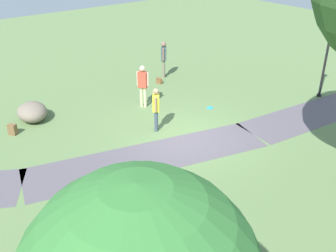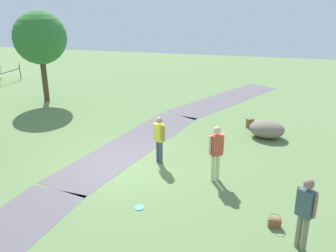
% 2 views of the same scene
% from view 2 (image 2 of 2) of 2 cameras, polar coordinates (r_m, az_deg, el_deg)
% --- Properties ---
extents(ground_plane, '(48.00, 48.00, 0.00)m').
position_cam_2_polar(ground_plane, '(12.71, -6.80, -6.04)').
color(ground_plane, '#617D4A').
extents(footpath_segment_mid, '(8.22, 3.82, 0.01)m').
position_cam_2_polar(footpath_segment_mid, '(14.37, -5.41, -2.81)').
color(footpath_segment_mid, '#5A535C').
rests_on(footpath_segment_mid, ground).
extents(footpath_segment_far, '(7.91, 5.56, 0.01)m').
position_cam_2_polar(footpath_segment_far, '(20.67, 9.09, 4.18)').
color(footpath_segment_far, '#5A535C').
rests_on(footpath_segment_far, ground).
extents(young_tree_near_path, '(2.70, 2.70, 4.70)m').
position_cam_2_polar(young_tree_near_path, '(20.48, -19.19, 12.70)').
color(young_tree_near_path, '#463D23').
rests_on(young_tree_near_path, ground).
extents(lawn_boulder, '(1.33, 1.57, 0.71)m').
position_cam_2_polar(lawn_boulder, '(15.38, 15.02, -0.45)').
color(lawn_boulder, '#796C5D').
rests_on(lawn_boulder, ground).
extents(woman_with_handbag, '(0.42, 0.43, 1.79)m').
position_cam_2_polar(woman_with_handbag, '(8.88, 20.45, -11.91)').
color(woman_with_handbag, '#77745A').
rests_on(woman_with_handbag, ground).
extents(man_near_boulder, '(0.41, 0.44, 1.78)m').
position_cam_2_polar(man_near_boulder, '(11.34, 7.46, -3.59)').
color(man_near_boulder, beige).
rests_on(man_near_boulder, ground).
extents(passerby_on_path, '(0.41, 0.43, 1.65)m').
position_cam_2_polar(passerby_on_path, '(12.47, -1.36, -1.66)').
color(passerby_on_path, '#3D4D5E').
rests_on(passerby_on_path, ground).
extents(handbag_on_grass, '(0.30, 0.33, 0.31)m').
position_cam_2_polar(handbag_on_grass, '(9.88, 16.14, -14.09)').
color(handbag_on_grass, brown).
rests_on(handbag_on_grass, ground).
extents(backpack_by_boulder, '(0.35, 0.35, 0.40)m').
position_cam_2_polar(backpack_by_boulder, '(16.37, 12.56, 0.40)').
color(backpack_by_boulder, brown).
rests_on(backpack_by_boulder, ground).
extents(frisbee_on_grass, '(0.26, 0.26, 0.02)m').
position_cam_2_polar(frisbee_on_grass, '(10.34, -4.44, -12.46)').
color(frisbee_on_grass, '#28A0DA').
rests_on(frisbee_on_grass, ground).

